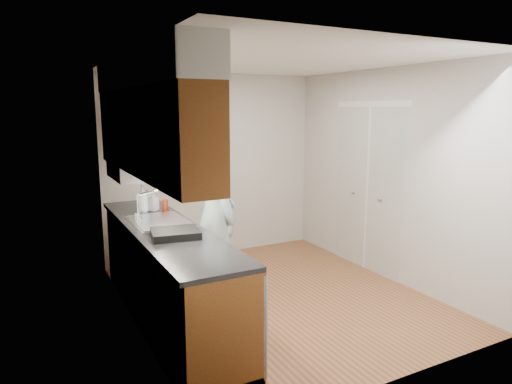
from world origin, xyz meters
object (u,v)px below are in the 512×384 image
person (215,204)px  soap_bottle_c (148,197)px  soap_bottle_b (153,200)px  dish_rack (175,233)px  soda_can (165,205)px  soap_bottle_a (143,199)px

person → soap_bottle_c: bearing=27.7°
soap_bottle_b → soap_bottle_c: size_ratio=1.15×
soap_bottle_b → dish_rack: (-0.11, -1.13, -0.08)m
dish_rack → person: bearing=53.8°
soap_bottle_c → soda_can: (0.09, -0.38, -0.03)m
person → soap_bottle_a: person is taller
soap_bottle_b → person: bearing=-48.3°
soap_bottle_a → dish_rack: soap_bottle_a is taller
soap_bottle_c → dish_rack: (-0.13, -1.41, -0.06)m
soap_bottle_b → soap_bottle_a: bearing=-148.8°
soap_bottle_a → soap_bottle_c: size_ratio=1.59×
soda_can → dish_rack: (-0.22, -1.03, -0.03)m
person → soda_can: bearing=38.7°
soap_bottle_a → soap_bottle_c: bearing=68.0°
soap_bottle_a → soap_bottle_b: 0.15m
soap_bottle_b → soda_can: (0.10, -0.10, -0.04)m
person → soap_bottle_a: bearing=50.5°
soap_bottle_a → dish_rack: 1.06m
person → dish_rack: person is taller
soap_bottle_a → soap_bottle_b: (0.13, 0.08, -0.04)m
person → soap_bottle_c: person is taller
soap_bottle_b → soda_can: 0.15m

